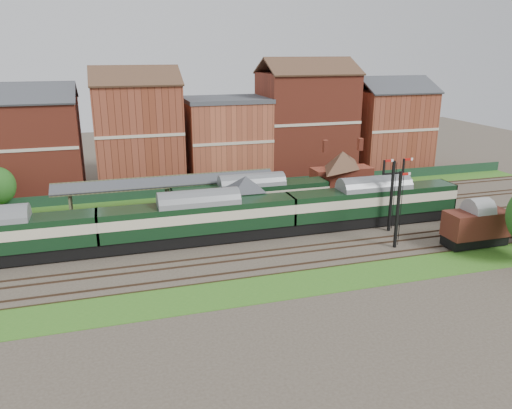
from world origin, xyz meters
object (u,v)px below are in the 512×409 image
object	(u,v)px
signal_box	(246,200)
platform_railcar	(252,197)
semaphore_bracket	(392,191)
goods_van_a	(476,225)
dmu_train	(199,218)

from	to	relation	value
signal_box	platform_railcar	distance (m)	3.69
semaphore_bracket	goods_van_a	bearing A→B (deg)	-47.25
semaphore_bracket	platform_railcar	size ratio (longest dim) A/B	0.43
dmu_train	goods_van_a	size ratio (longest dim) A/B	9.29
dmu_train	platform_railcar	size ratio (longest dim) A/B	3.19
goods_van_a	semaphore_bracket	bearing A→B (deg)	132.75
platform_railcar	semaphore_bracket	bearing A→B (deg)	-33.87
semaphore_bracket	goods_van_a	distance (m)	9.17
platform_railcar	goods_van_a	size ratio (longest dim) A/B	2.91
semaphore_bracket	goods_van_a	world-z (taller)	semaphore_bracket
semaphore_bracket	platform_railcar	distance (m)	16.28
signal_box	goods_van_a	size ratio (longest dim) A/B	0.92
goods_van_a	dmu_train	bearing A→B (deg)	161.54
signal_box	dmu_train	bearing A→B (deg)	-151.24
platform_railcar	signal_box	bearing A→B (deg)	-116.66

